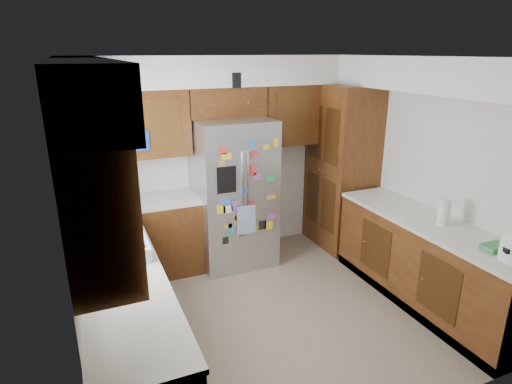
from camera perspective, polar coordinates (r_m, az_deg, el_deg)
floor at (r=4.60m, az=2.65°, el=-15.36°), size 3.60×3.60×0.00m
room_shell at (r=4.18m, az=-0.50°, el=8.32°), size 3.64×3.24×2.52m
left_counter_run at (r=4.07m, az=-15.50°, el=-13.81°), size 1.36×3.20×0.92m
right_counter_run at (r=4.84m, az=21.73°, el=-9.13°), size 0.63×2.25×0.92m
pantry at (r=5.78m, az=11.29°, el=3.19°), size 0.60×0.90×2.15m
fridge at (r=5.20m, az=-2.98°, el=-0.17°), size 0.90×0.79×1.80m
bridge_cabinet at (r=5.18m, az=-4.07°, el=11.93°), size 0.96×0.34×0.35m
fridge_top_items at (r=5.10m, az=-4.50°, el=15.21°), size 0.51×0.36×0.28m
sink_assembly at (r=3.86m, az=-18.40°, el=-6.51°), size 0.52×0.70×0.37m
left_counter_clutter at (r=4.50m, az=-19.03°, el=-2.15°), size 0.31×0.85×0.38m
paper_towel at (r=4.55m, az=23.78°, el=-2.50°), size 0.12×0.12×0.26m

